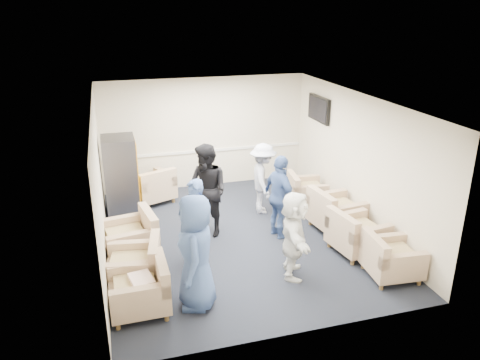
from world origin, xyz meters
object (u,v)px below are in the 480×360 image
object	(u,v)px
armchair_right_far	(304,192)
person_mid_left	(195,224)
armchair_right_midfar	(334,213)
person_front_right	(294,235)
person_front_left	(196,252)
person_back_right	(263,179)
armchair_right_near	(389,259)
person_mid_right	(280,197)
armchair_right_midnear	(355,235)
armchair_corner	(153,188)
vending_machine	(121,176)
armchair_left_far	(133,239)
armchair_left_mid	(137,267)
person_back_left	(207,191)
armchair_left_near	(143,291)

from	to	relation	value
armchair_right_far	person_mid_left	world-z (taller)	person_mid_left
armchair_right_midfar	person_front_right	distance (m)	2.02
person_front_left	person_back_right	bearing A→B (deg)	158.66
armchair_right_near	armchair_right_midfar	xyz separation A→B (m)	(-0.07, 1.86, 0.04)
person_mid_right	armchair_right_midnear	bearing A→B (deg)	-144.61
person_front_right	person_mid_left	bearing A→B (deg)	81.74
armchair_right_near	armchair_corner	distance (m)	5.50
armchair_right_far	vending_machine	world-z (taller)	vending_machine
person_back_right	person_mid_right	xyz separation A→B (m)	(-0.05, -1.18, 0.05)
person_front_left	armchair_left_far	bearing A→B (deg)	-141.49
armchair_left_far	person_front_left	distance (m)	2.01
armchair_left_mid	person_back_left	xyz separation A→B (m)	(1.50, 1.52, 0.57)
person_front_right	armchair_left_near	bearing A→B (deg)	116.29
person_mid_left	person_front_right	xyz separation A→B (m)	(1.50, -0.78, -0.04)
armchair_right_midnear	armchair_corner	distance (m)	4.74
person_mid_right	person_front_right	distance (m)	1.43
armchair_left_near	armchair_right_midfar	size ratio (longest dim) A/B	0.84
person_mid_left	armchair_left_far	bearing A→B (deg)	-136.32
person_mid_left	person_front_left	bearing A→B (deg)	-27.07
person_front_left	person_mid_left	xyz separation A→B (m)	(0.21, 1.17, -0.10)
armchair_left_near	armchair_right_midfar	distance (m)	4.28
armchair_left_far	person_back_left	distance (m)	1.68
armchair_right_near	person_front_right	distance (m)	1.64
person_front_right	armchair_right_far	bearing A→B (deg)	-7.70
armchair_right_midfar	armchair_right_far	xyz separation A→B (m)	(-0.06, 1.34, -0.05)
armchair_left_far	armchair_corner	xyz separation A→B (m)	(0.61, 2.44, -0.00)
person_mid_left	armchair_corner	bearing A→B (deg)	170.92
person_front_left	person_back_left	size ratio (longest dim) A/B	0.98
vending_machine	person_mid_right	size ratio (longest dim) A/B	1.03
armchair_right_midnear	armchair_left_far	bearing A→B (deg)	68.09
armchair_left_mid	armchair_right_far	bearing A→B (deg)	130.46
armchair_right_far	person_front_right	size ratio (longest dim) A/B	0.58
armchair_left_mid	armchair_left_far	distance (m)	0.99
vending_machine	person_mid_left	bearing A→B (deg)	-67.01
armchair_right_far	person_back_right	world-z (taller)	person_back_right
armchair_right_midnear	person_front_left	world-z (taller)	person_front_left
armchair_left_mid	armchair_left_far	xyz separation A→B (m)	(0.00, 0.99, 0.02)
person_front_right	person_back_right	bearing A→B (deg)	11.94
armchair_right_midfar	person_mid_left	xyz separation A→B (m)	(-2.93, -0.58, 0.43)
person_mid_right	armchair_left_near	bearing A→B (deg)	108.96
person_mid_left	person_front_right	world-z (taller)	person_mid_left
armchair_right_near	person_front_left	world-z (taller)	person_front_left
armchair_corner	person_mid_right	world-z (taller)	person_mid_right
armchair_left_far	person_back_right	bearing A→B (deg)	103.65
person_back_left	person_mid_right	xyz separation A→B (m)	(1.32, -0.49, -0.09)
armchair_right_near	person_front_left	size ratio (longest dim) A/B	0.49
armchair_left_mid	person_front_right	distance (m)	2.60
armchair_corner	person_front_left	size ratio (longest dim) A/B	0.64
armchair_right_near	armchair_right_far	distance (m)	3.20
armchair_left_near	armchair_corner	xyz separation A→B (m)	(0.58, 4.11, 0.02)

